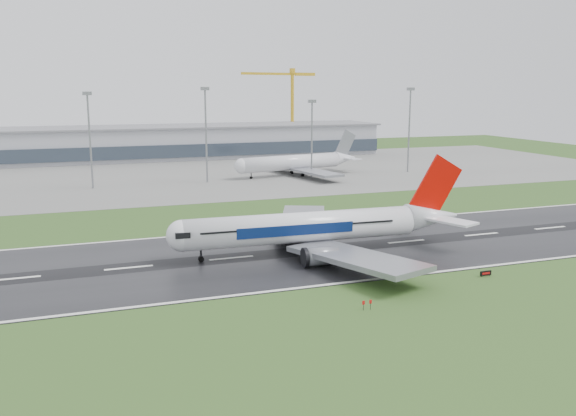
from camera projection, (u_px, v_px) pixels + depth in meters
name	position (u px, v px, depth m)	size (l,w,h in m)	color
ground	(231.00, 258.00, 120.10)	(520.00, 520.00, 0.00)	#29491B
runway	(231.00, 258.00, 120.09)	(400.00, 45.00, 0.10)	black
apron	(153.00, 175.00, 235.69)	(400.00, 130.00, 0.08)	slate
terminal	(137.00, 144.00, 289.72)	(240.00, 36.00, 15.00)	#9798A2
main_airliner	(322.00, 208.00, 122.75)	(63.27, 60.25, 18.68)	silver
parked_airliner	(296.00, 154.00, 234.53)	(56.03, 52.17, 16.42)	silver
tower_crane	(292.00, 110.00, 328.58)	(44.99, 2.45, 44.40)	gold
runway_sign	(486.00, 274.00, 108.54)	(2.30, 0.26, 1.04)	black
floodmast_2	(90.00, 142.00, 201.86)	(0.64, 0.64, 31.38)	gray
floodmast_3	(206.00, 137.00, 214.67)	(0.64, 0.64, 32.95)	gray
floodmast_4	(312.00, 140.00, 228.46)	(0.64, 0.64, 28.29)	gray
floodmast_5	(409.00, 132.00, 241.84)	(0.64, 0.64, 32.83)	gray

